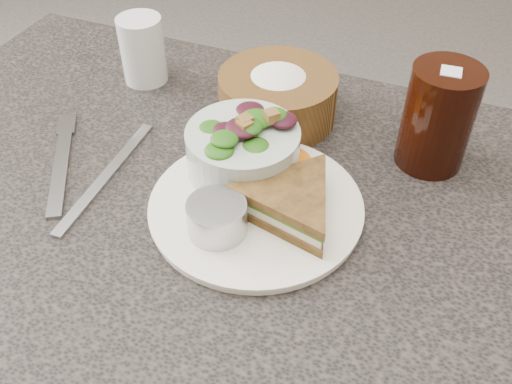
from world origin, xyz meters
The scene contains 11 objects.
dining_table centered at (0.00, 0.00, 0.38)m, with size 1.00×0.70×0.75m, color black.
dinner_plate centered at (0.06, 0.01, 0.76)m, with size 0.25×0.25×0.01m, color silver.
sandwich centered at (0.10, 0.01, 0.78)m, with size 0.15×0.15×0.04m, color brown, non-canonical shape.
salad_bowl centered at (0.02, 0.06, 0.80)m, with size 0.14×0.14×0.08m, color #A4B2AA, non-canonical shape.
dressing_ramekin centered at (0.03, -0.04, 0.78)m, with size 0.07×0.07×0.04m, color #A6A9AD.
orange_wedge centered at (0.07, 0.10, 0.77)m, with size 0.06×0.06×0.03m, color orange.
fork centered at (-0.21, -0.01, 0.75)m, with size 0.02×0.19×0.01m, color gray.
knife centered at (-0.14, 0.00, 0.75)m, with size 0.01×0.23×0.00m, color #AAAFB5.
bread_basket centered at (0.01, 0.20, 0.80)m, with size 0.17×0.17×0.09m, color brown, non-canonical shape.
cola_glass centered at (0.23, 0.18, 0.82)m, with size 0.09×0.09×0.15m, color black, non-canonical shape.
water_glass centered at (-0.21, 0.22, 0.80)m, with size 0.07×0.07×0.10m, color silver.
Camera 1 is at (0.24, -0.44, 1.23)m, focal length 40.00 mm.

